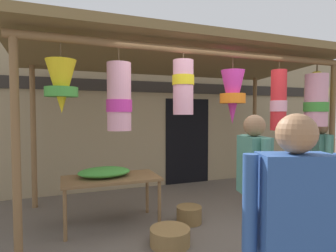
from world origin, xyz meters
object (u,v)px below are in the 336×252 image
wicker_basket_by_table (189,215)px  shopper_by_bananas (254,180)px  vendor_in_orange (294,234)px  customer_foreground (321,159)px  flower_heap_on_table (105,172)px  display_table (111,182)px  wicker_basket_spare (170,237)px  folding_chair (272,187)px

wicker_basket_by_table → shopper_by_bananas: bearing=-87.5°
vendor_in_orange → customer_foreground: 3.73m
vendor_in_orange → shopper_by_bananas: vendor_in_orange is taller
flower_heap_on_table → wicker_basket_by_table: (1.19, -0.39, -0.67)m
display_table → wicker_basket_spare: bearing=-56.9°
display_table → folding_chair: bearing=-14.7°
wicker_basket_spare → shopper_by_bananas: 1.36m
wicker_basket_by_table → vendor_in_orange: 2.77m
wicker_basket_by_table → wicker_basket_spare: size_ratio=0.75×
flower_heap_on_table → shopper_by_bananas: (1.25, -1.81, 0.18)m
wicker_basket_spare → customer_foreground: 3.02m
flower_heap_on_table → wicker_basket_by_table: size_ratio=2.00×
vendor_in_orange → shopper_by_bananas: (0.63, 1.16, -0.01)m
flower_heap_on_table → folding_chair: flower_heap_on_table is taller
flower_heap_on_table → folding_chair: (2.50, -0.69, -0.29)m
folding_chair → wicker_basket_by_table: bearing=167.1°
vendor_in_orange → customer_foreground: (2.94, 2.30, -0.10)m
flower_heap_on_table → vendor_in_orange: (0.62, -2.96, 0.19)m
folding_chair → vendor_in_orange: (-1.88, -2.27, 0.48)m
folding_chair → customer_foreground: bearing=1.1°
customer_foreground → folding_chair: bearing=-178.9°
display_table → shopper_by_bananas: size_ratio=0.85×
wicker_basket_spare → shopper_by_bananas: bearing=-55.4°
shopper_by_bananas → customer_foreground: bearing=26.2°
display_table → wicker_basket_spare: (0.58, -0.90, -0.54)m
display_table → wicker_basket_by_table: size_ratio=3.66×
shopper_by_bananas → wicker_basket_spare: bearing=124.6°
folding_chair → wicker_basket_by_table: folding_chair is taller
folding_chair → shopper_by_bananas: shopper_by_bananas is taller
flower_heap_on_table → folding_chair: bearing=-15.4°
customer_foreground → shopper_by_bananas: bearing=-153.8°
folding_chair → shopper_by_bananas: (-1.25, -1.12, 0.47)m
customer_foreground → flower_heap_on_table: bearing=169.4°
wicker_basket_by_table → vendor_in_orange: (-0.57, -2.58, 0.86)m
flower_heap_on_table → vendor_in_orange: 3.03m
vendor_in_orange → flower_heap_on_table: bearing=101.8°
wicker_basket_by_table → customer_foreground: (2.37, -0.28, 0.76)m
shopper_by_bananas → display_table: bearing=123.9°
display_table → shopper_by_bananas: bearing=-56.1°
folding_chair → vendor_in_orange: vendor_in_orange is taller
flower_heap_on_table → customer_foreground: bearing=-10.6°
folding_chair → vendor_in_orange: bearing=-129.6°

